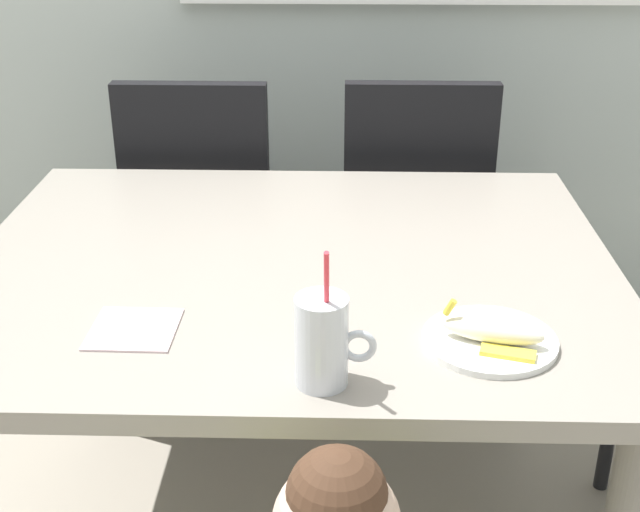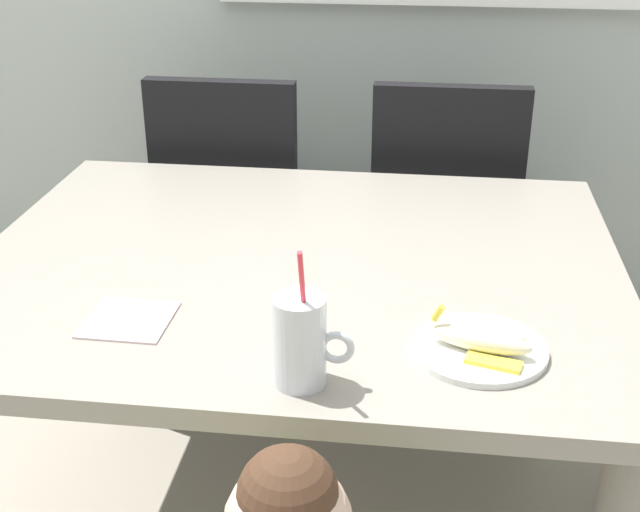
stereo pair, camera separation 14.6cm
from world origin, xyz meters
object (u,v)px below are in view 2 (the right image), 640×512
peeled_banana (482,341)px  snack_plate (479,349)px  dining_table (297,298)px  dining_chair_left (234,208)px  dining_chair_right (443,216)px  milk_cup (301,346)px  paper_napkin (129,320)px

peeled_banana → snack_plate: bearing=102.0°
dining_table → dining_chair_left: dining_chair_left is taller
dining_table → snack_plate: size_ratio=5.80×
dining_chair_right → milk_cup: (-0.24, -1.23, 0.28)m
dining_chair_right → paper_napkin: bearing=61.9°
snack_plate → peeled_banana: size_ratio=1.31×
dining_chair_left → dining_chair_right: bearing=-178.2°
dining_chair_left → snack_plate: 1.29m
dining_chair_right → dining_chair_left: bearing=1.8°
milk_cup → paper_napkin: milk_cup is taller
peeled_banana → dining_chair_left: bearing=121.3°
dining_chair_right → paper_napkin: (-0.58, -1.08, 0.21)m
dining_chair_left → peeled_banana: 1.31m
dining_table → dining_chair_left: (-0.31, 0.76, -0.12)m
dining_table → snack_plate: 0.49m
snack_plate → peeled_banana: bearing=-78.0°
dining_chair_right → peeled_banana: dining_chair_right is taller
dining_table → paper_napkin: (-0.26, -0.30, 0.09)m
snack_plate → paper_napkin: size_ratio=1.53×
milk_cup → dining_chair_left: bearing=107.6°
milk_cup → peeled_banana: bearing=21.3°
dining_chair_right → peeled_banana: size_ratio=5.47×
dining_table → paper_napkin: 0.40m
dining_table → snack_plate: bearing=-42.0°
dining_chair_left → snack_plate: (0.67, -1.09, 0.22)m
dining_chair_right → milk_cup: milk_cup is taller
paper_napkin → dining_chair_right: bearing=61.9°
dining_chair_right → milk_cup: bearing=79.0°
dining_chair_left → dining_chair_right: 0.63m
milk_cup → dining_chair_right: bearing=79.0°
dining_table → milk_cup: size_ratio=5.39×
snack_plate → paper_napkin: snack_plate is taller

